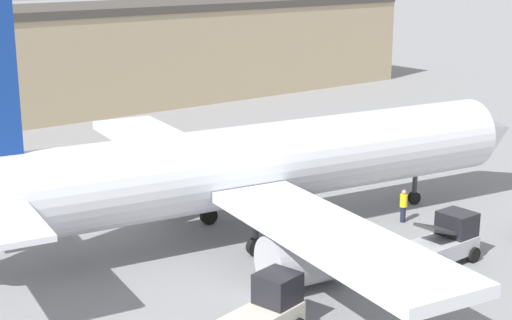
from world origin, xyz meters
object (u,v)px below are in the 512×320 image
object	(u,v)px
airplane	(239,169)
ground_crew_worker	(403,205)
belt_loader_truck	(448,239)
pushback_tug	(267,310)

from	to	relation	value
airplane	ground_crew_worker	size ratio (longest dim) A/B	20.30
belt_loader_truck	pushback_tug	bearing A→B (deg)	-177.64
ground_crew_worker	belt_loader_truck	distance (m)	5.55
ground_crew_worker	pushback_tug	world-z (taller)	pushback_tug
ground_crew_worker	airplane	bearing A→B (deg)	-125.40
belt_loader_truck	airplane	bearing A→B (deg)	123.55
airplane	belt_loader_truck	size ratio (longest dim) A/B	11.52
ground_crew_worker	belt_loader_truck	bearing A→B (deg)	-39.57
ground_crew_worker	belt_loader_truck	xyz separation A→B (m)	(-2.52, -4.95, 0.11)
airplane	belt_loader_truck	xyz separation A→B (m)	(5.75, -8.43, -2.53)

